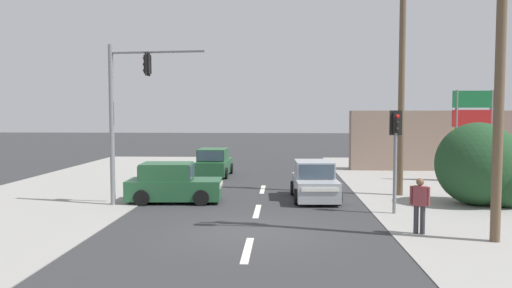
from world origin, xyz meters
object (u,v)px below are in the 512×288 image
traffic_signal_mast (125,103)px  pedestal_signal_right_kerb (395,144)px  utility_pole_midground_right (402,63)px  shopping_plaza_sign (474,123)px  hatchback_kerbside_parked (314,182)px  pedestrian_at_kerb (420,203)px  utility_pole_foreground_right (496,27)px  hatchback_crossing_left (214,163)px  hatchback_oncoming_near (172,184)px

traffic_signal_mast → pedestal_signal_right_kerb: size_ratio=1.69×
utility_pole_midground_right → shopping_plaza_sign: size_ratio=2.30×
hatchback_kerbside_parked → pedestrian_at_kerb: size_ratio=2.27×
utility_pole_midground_right → traffic_signal_mast: size_ratio=1.76×
traffic_signal_mast → hatchback_kerbside_parked: traffic_signal_mast is taller
traffic_signal_mast → pedestal_signal_right_kerb: 9.84m
utility_pole_foreground_right → hatchback_crossing_left: 17.13m
utility_pole_foreground_right → pedestal_signal_right_kerb: bearing=115.6°
pedestrian_at_kerb → hatchback_crossing_left: bearing=121.1°
pedestal_signal_right_kerb → hatchback_crossing_left: 12.54m
hatchback_crossing_left → pedestrian_at_kerb: size_ratio=2.26×
pedestal_signal_right_kerb → hatchback_crossing_left: bearing=127.7°
pedestal_signal_right_kerb → shopping_plaza_sign: size_ratio=0.77×
hatchback_kerbside_parked → pedestrian_at_kerb: (2.62, -5.70, 0.22)m
shopping_plaza_sign → utility_pole_foreground_right: bearing=-108.4°
shopping_plaza_sign → hatchback_crossing_left: bearing=173.0°
traffic_signal_mast → hatchback_crossing_left: traffic_signal_mast is taller
utility_pole_midground_right → pedestal_signal_right_kerb: (-1.08, -3.87, -3.12)m
traffic_signal_mast → hatchback_crossing_left: (2.09, 8.77, -3.13)m
pedestal_signal_right_kerb → pedestrian_at_kerb: pedestal_signal_right_kerb is taller
pedestal_signal_right_kerb → pedestrian_at_kerb: 3.26m
utility_pole_foreground_right → shopping_plaza_sign: (3.93, 11.83, -2.74)m
hatchback_crossing_left → hatchback_kerbside_parked: size_ratio=0.99×
traffic_signal_mast → hatchback_oncoming_near: traffic_signal_mast is taller
pedestal_signal_right_kerb → hatchback_crossing_left: (-7.60, 9.82, -1.71)m
traffic_signal_mast → utility_pole_foreground_right: bearing=-22.3°
utility_pole_foreground_right → hatchback_kerbside_parked: bearing=123.7°
utility_pole_midground_right → pedestrian_at_kerb: utility_pole_midground_right is taller
pedestal_signal_right_kerb → hatchback_oncoming_near: bearing=166.9°
hatchback_crossing_left → shopping_plaza_sign: bearing=-7.0°
hatchback_crossing_left → pedestrian_at_kerb: (7.66, -12.72, 0.22)m
hatchback_crossing_left → pedestrian_at_kerb: 14.84m
traffic_signal_mast → shopping_plaza_sign: traffic_signal_mast is taller
hatchback_crossing_left → pedestal_signal_right_kerb: bearing=-52.3°
utility_pole_midground_right → hatchback_crossing_left: (-8.68, 5.96, -4.84)m
shopping_plaza_sign → hatchback_oncoming_near: bearing=-155.5°
traffic_signal_mast → shopping_plaza_sign: size_ratio=1.30×
utility_pole_foreground_right → traffic_signal_mast: (-11.43, 4.69, -1.89)m
shopping_plaza_sign → pedestrian_at_kerb: 12.60m
shopping_plaza_sign → pedestrian_at_kerb: bearing=-116.9°
hatchback_crossing_left → utility_pole_foreground_right: bearing=-55.2°
utility_pole_midground_right → pedestrian_at_kerb: size_ratio=6.49×
utility_pole_foreground_right → hatchback_kerbside_parked: (-4.30, 6.44, -5.02)m
pedestal_signal_right_kerb → hatchback_crossing_left: pedestal_signal_right_kerb is taller
hatchback_oncoming_near → pedestrian_at_kerb: size_ratio=2.28×
traffic_signal_mast → hatchback_crossing_left: 9.54m
traffic_signal_mast → pedestrian_at_kerb: (9.74, -3.95, -2.91)m
hatchback_oncoming_near → hatchback_crossing_left: (0.53, 7.93, 0.00)m
utility_pole_foreground_right → pedestal_signal_right_kerb: size_ratio=3.01×
hatchback_crossing_left → hatchback_kerbside_parked: same height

